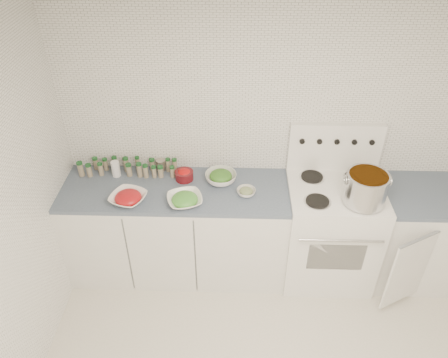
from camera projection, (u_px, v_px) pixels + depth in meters
The scene contains 13 objects.
room_walls at pixel (302, 233), 2.17m from camera, with size 3.54×3.04×2.52m.
counter_left at pixel (178, 229), 3.81m from camera, with size 1.85×0.62×0.90m.
stove at pixel (329, 229), 3.74m from camera, with size 0.76×0.70×1.36m.
counter_right at pixel (424, 235), 3.75m from camera, with size 0.89×0.82×0.90m.
stock_pot at pixel (366, 187), 3.26m from camera, with size 0.34×0.32×0.24m.
bowl_tomato at pixel (128, 198), 3.38m from camera, with size 0.35×0.35×0.09m.
bowl_snowpea at pixel (185, 200), 3.36m from camera, with size 0.33×0.33×0.09m.
bowl_broccoli at pixel (221, 177), 3.59m from camera, with size 0.30×0.30×0.10m.
bowl_zucchini at pixel (246, 192), 3.46m from camera, with size 0.18×0.18×0.06m.
bowl_pepper at pixel (184, 175), 3.62m from camera, with size 0.15×0.15×0.09m.
salt_canister at pixel (116, 169), 3.64m from camera, with size 0.07×0.07×0.14m, color white.
tin_can at pixel (161, 165), 3.72m from camera, with size 0.08×0.08×0.10m, color #9F9487.
spice_cluster at pixel (130, 167), 3.68m from camera, with size 0.83×0.16×0.14m.
Camera 1 is at (-0.34, -1.60, 3.07)m, focal length 35.00 mm.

